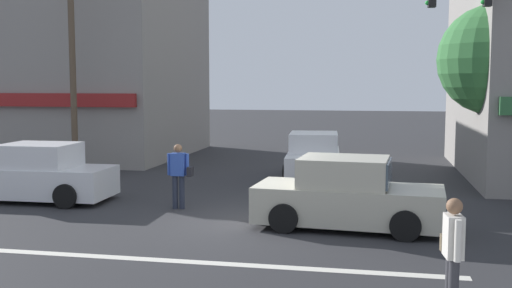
# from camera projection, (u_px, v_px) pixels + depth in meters

# --- Properties ---
(ground_plane) EXTENTS (120.00, 120.00, 0.00)m
(ground_plane) POSITION_uv_depth(u_px,v_px,m) (248.00, 220.00, 14.12)
(ground_plane) COLOR #2B2B2D
(lane_marking_stripe) EXTENTS (9.00, 0.24, 0.01)m
(lane_marking_stripe) POSITION_uv_depth(u_px,v_px,m) (207.00, 263.00, 10.70)
(lane_marking_stripe) COLOR silver
(lane_marking_stripe) RESTS_ON ground
(building_left_block) EXTENTS (10.31, 9.18, 7.82)m
(building_left_block) POSITION_uv_depth(u_px,v_px,m) (73.00, 68.00, 27.08)
(building_left_block) COLOR gray
(building_left_block) RESTS_ON ground
(street_tree) EXTENTS (3.32, 3.32, 5.59)m
(street_tree) POSITION_uv_depth(u_px,v_px,m) (493.00, 60.00, 17.99)
(street_tree) COLOR #4C3823
(street_tree) RESTS_ON ground
(utility_pole_near_left) EXTENTS (1.40, 0.22, 7.59)m
(utility_pole_near_left) POSITION_uv_depth(u_px,v_px,m) (73.00, 63.00, 20.95)
(utility_pole_near_left) COLOR brown
(utility_pole_near_left) RESTS_ON ground
(sedan_crossing_center) EXTENTS (2.11, 4.21, 1.58)m
(sedan_crossing_center) POSITION_uv_depth(u_px,v_px,m) (314.00, 158.00, 20.06)
(sedan_crossing_center) COLOR silver
(sedan_crossing_center) RESTS_ON ground
(sedan_crossing_leftbound) EXTENTS (4.13, 1.94, 1.58)m
(sedan_crossing_leftbound) POSITION_uv_depth(u_px,v_px,m) (38.00, 175.00, 16.38)
(sedan_crossing_leftbound) COLOR silver
(sedan_crossing_leftbound) RESTS_ON ground
(sedan_parked_curbside) EXTENTS (4.22, 2.13, 1.58)m
(sedan_parked_curbside) POSITION_uv_depth(u_px,v_px,m) (347.00, 196.00, 13.28)
(sedan_parked_curbside) COLOR #B7B29E
(sedan_parked_curbside) RESTS_ON ground
(pedestrian_foreground_with_bag) EXTENTS (0.29, 0.68, 1.67)m
(pedestrian_foreground_with_bag) POSITION_uv_depth(u_px,v_px,m) (453.00, 250.00, 8.09)
(pedestrian_foreground_with_bag) COLOR #333338
(pedestrian_foreground_with_bag) RESTS_ON ground
(pedestrian_mid_crossing) EXTENTS (0.67, 0.29, 1.67)m
(pedestrian_mid_crossing) POSITION_uv_depth(u_px,v_px,m) (179.00, 172.00, 15.28)
(pedestrian_mid_crossing) COLOR #232838
(pedestrian_mid_crossing) RESTS_ON ground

